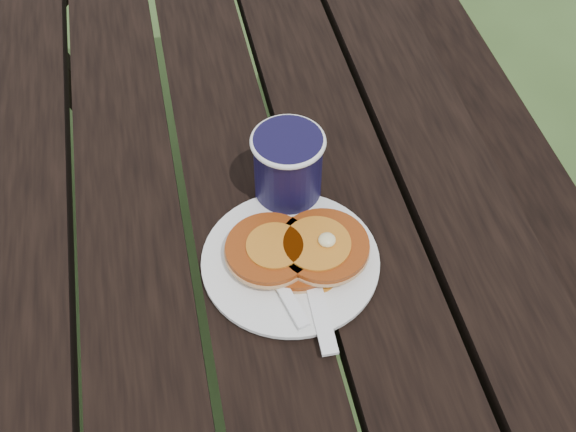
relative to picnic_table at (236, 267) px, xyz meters
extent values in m
plane|color=#33491F|center=(0.00, 0.00, -0.37)|extent=(60.00, 60.00, 0.00)
cube|color=black|center=(0.00, 0.00, 0.36)|extent=(0.75, 1.80, 0.04)
cube|color=black|center=(0.55, 0.00, 0.06)|extent=(0.25, 1.80, 0.04)
cylinder|color=white|center=(0.05, -0.28, 0.39)|extent=(0.26, 0.26, 0.01)
cylinder|color=#993E11|center=(0.05, -0.28, 0.40)|extent=(0.11, 0.11, 0.01)
cylinder|color=#993E11|center=(0.02, -0.27, 0.41)|extent=(0.11, 0.11, 0.01)
cylinder|color=#993E11|center=(0.09, -0.28, 0.41)|extent=(0.12, 0.12, 0.01)
cylinder|color=#AD6318|center=(0.08, -0.28, 0.42)|extent=(0.09, 0.09, 0.00)
ellipsoid|color=#F4E59E|center=(0.09, -0.28, 0.42)|extent=(0.02, 0.02, 0.01)
cube|color=white|center=(0.06, -0.34, 0.39)|extent=(0.02, 0.18, 0.00)
cylinder|color=black|center=(0.07, -0.17, 0.44)|extent=(0.09, 0.09, 0.11)
torus|color=white|center=(0.07, -0.17, 0.49)|extent=(0.10, 0.10, 0.01)
cylinder|color=black|center=(0.07, -0.17, 0.48)|extent=(0.08, 0.08, 0.01)
camera|label=1|loc=(-0.07, -0.81, 1.14)|focal=45.00mm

